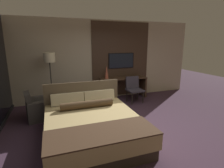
# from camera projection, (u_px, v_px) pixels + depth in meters

# --- Properties ---
(ground_plane) EXTENTS (16.00, 16.00, 0.00)m
(ground_plane) POSITION_uv_depth(u_px,v_px,m) (132.00, 128.00, 4.24)
(ground_plane) COLOR #3D2838
(wall_back_tv_panel) EXTENTS (7.20, 0.09, 2.80)m
(wall_back_tv_panel) POSITION_uv_depth(u_px,v_px,m) (104.00, 60.00, 6.33)
(wall_back_tv_panel) COLOR #BCAD8E
(wall_back_tv_panel) RESTS_ON ground_plane
(bed) EXTENTS (1.93, 2.24, 1.03)m
(bed) POSITION_uv_depth(u_px,v_px,m) (92.00, 125.00, 3.75)
(bed) COLOR #33281E
(bed) RESTS_ON ground_plane
(desk) EXTENTS (1.70, 0.52, 0.77)m
(desk) POSITION_uv_depth(u_px,v_px,m) (123.00, 84.00, 6.49)
(desk) COLOR #422D1E
(desk) RESTS_ON ground_plane
(tv) EXTENTS (0.99, 0.04, 0.56)m
(tv) POSITION_uv_depth(u_px,v_px,m) (121.00, 61.00, 6.48)
(tv) COLOR black
(desk_chair) EXTENTS (0.54, 0.53, 0.88)m
(desk_chair) POSITION_uv_depth(u_px,v_px,m) (134.00, 87.00, 6.06)
(desk_chair) COLOR #38333D
(desk_chair) RESTS_ON ground_plane
(armchair_by_window) EXTENTS (0.82, 0.84, 0.76)m
(armchair_by_window) POSITION_uv_depth(u_px,v_px,m) (40.00, 109.00, 4.76)
(armchair_by_window) COLOR #47423D
(armchair_by_window) RESTS_ON ground_plane
(floor_lamp) EXTENTS (0.34, 0.34, 1.72)m
(floor_lamp) POSITION_uv_depth(u_px,v_px,m) (50.00, 62.00, 5.28)
(floor_lamp) COLOR #282623
(floor_lamp) RESTS_ON ground_plane
(vase_tall) EXTENTS (0.14, 0.14, 0.46)m
(vase_tall) POSITION_uv_depth(u_px,v_px,m) (107.00, 72.00, 6.19)
(vase_tall) COLOR #B2563D
(vase_tall) RESTS_ON desk
(book) EXTENTS (0.22, 0.15, 0.03)m
(book) POSITION_uv_depth(u_px,v_px,m) (134.00, 77.00, 6.51)
(book) COLOR #332D28
(book) RESTS_ON desk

